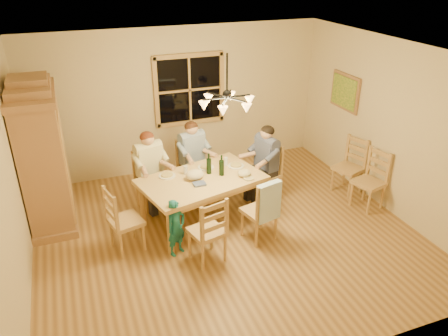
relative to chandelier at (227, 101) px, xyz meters
name	(u,v)px	position (x,y,z in m)	size (l,w,h in m)	color
floor	(227,233)	(0.00, 0.00, -2.08)	(5.50, 5.50, 0.00)	olive
ceiling	(227,53)	(0.00, 0.00, 0.62)	(5.50, 5.00, 0.02)	white
wall_back	(179,101)	(0.00, 2.50, -0.73)	(5.50, 0.02, 2.70)	beige
wall_left	(10,185)	(-2.75, 0.00, -0.73)	(0.02, 5.00, 2.70)	beige
wall_right	(389,127)	(2.75, 0.00, -0.73)	(0.02, 5.00, 2.70)	beige
window	(189,90)	(0.20, 2.47, -0.53)	(1.30, 0.06, 1.30)	black
painting	(345,92)	(2.71, 1.20, -0.48)	(0.06, 0.78, 0.64)	#966741
chandelier	(227,101)	(0.00, 0.00, 0.00)	(0.77, 0.68, 0.71)	black
armoire	(44,159)	(-2.42, 1.35, -1.02)	(0.66, 1.40, 2.30)	#966741
dining_table	(202,184)	(-0.23, 0.46, -1.42)	(2.02, 1.51, 0.76)	tan
chair_far_left	(152,190)	(-0.88, 1.18, -1.77)	(0.53, 0.51, 0.99)	tan
chair_far_right	(193,178)	(-0.10, 1.37, -1.77)	(0.53, 0.51, 0.99)	tan
chair_near_left	(207,240)	(-0.47, -0.48, -1.77)	(0.53, 0.51, 0.99)	tan
chair_near_right	(259,220)	(0.41, -0.26, -1.77)	(0.53, 0.51, 0.99)	tan
chair_end_left	(127,230)	(-1.45, 0.16, -1.77)	(0.51, 0.53, 0.99)	tan
chair_end_right	(264,183)	(0.98, 0.76, -1.77)	(0.51, 0.53, 0.99)	tan
adult_woman	(149,161)	(-0.88, 1.18, -1.24)	(0.47, 0.50, 0.87)	beige
adult_plaid_man	(192,149)	(-0.10, 1.37, -1.24)	(0.47, 0.50, 0.87)	#365494
adult_slate_man	(266,154)	(0.98, 0.76, -1.24)	(0.50, 0.47, 0.87)	#464D70
towel	(268,202)	(0.46, -0.44, -1.38)	(0.38, 0.10, 0.58)	#B9D7FA
wine_bottle_a	(209,164)	(-0.07, 0.58, -1.15)	(0.08, 0.08, 0.33)	black
wine_bottle_b	(222,165)	(0.09, 0.46, -1.15)	(0.08, 0.08, 0.33)	black
plate_woman	(167,176)	(-0.71, 0.70, -1.31)	(0.26, 0.26, 0.02)	white
plate_plaid	(206,167)	(-0.06, 0.77, -1.31)	(0.26, 0.26, 0.02)	white
plate_slate	(236,166)	(0.41, 0.65, -1.31)	(0.26, 0.26, 0.02)	white
wine_glass_a	(186,170)	(-0.42, 0.68, -1.25)	(0.06, 0.06, 0.14)	silver
wine_glass_b	(226,161)	(0.27, 0.75, -1.25)	(0.06, 0.06, 0.14)	silver
cap	(244,173)	(0.40, 0.29, -1.26)	(0.20, 0.20, 0.11)	tan
napkin	(199,184)	(-0.33, 0.27, -1.30)	(0.18, 0.14, 0.03)	#495685
cloth_bundle	(195,175)	(-0.34, 0.46, -1.24)	(0.28, 0.22, 0.15)	#BCAD88
child	(176,228)	(-0.82, -0.20, -1.65)	(0.31, 0.20, 0.85)	#196972
chair_spare_front	(367,191)	(2.45, -0.09, -1.77)	(0.52, 0.53, 0.99)	tan
chair_spare_back	(347,176)	(2.45, 0.48, -1.77)	(0.54, 0.56, 0.99)	tan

